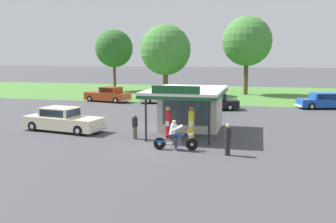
# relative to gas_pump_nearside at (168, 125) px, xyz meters

# --- Properties ---
(ground_plane) EXTENTS (300.00, 300.00, 0.00)m
(ground_plane) POSITION_rel_gas_pump_nearside_xyz_m (0.06, -1.58, -0.91)
(ground_plane) COLOR #424247
(grass_verge_strip) EXTENTS (120.00, 24.00, 0.01)m
(grass_verge_strip) POSITION_rel_gas_pump_nearside_xyz_m (0.06, 28.42, -0.90)
(grass_verge_strip) COLOR #477A33
(grass_verge_strip) RESTS_ON ground
(service_station_kiosk) EXTENTS (4.54, 6.67, 3.28)m
(service_station_kiosk) POSITION_rel_gas_pump_nearside_xyz_m (0.70, 3.28, 0.74)
(service_station_kiosk) COLOR beige
(service_station_kiosk) RESTS_ON ground
(gas_pump_nearside) EXTENTS (0.44, 0.44, 1.98)m
(gas_pump_nearside) POSITION_rel_gas_pump_nearside_xyz_m (0.00, 0.00, 0.00)
(gas_pump_nearside) COLOR slate
(gas_pump_nearside) RESTS_ON ground
(gas_pump_offside) EXTENTS (0.44, 0.44, 2.05)m
(gas_pump_offside) POSITION_rel_gas_pump_nearside_xyz_m (1.39, 0.00, 0.04)
(gas_pump_offside) COLOR slate
(gas_pump_offside) RESTS_ON ground
(motorcycle_with_rider) EXTENTS (2.33, 0.72, 1.58)m
(motorcycle_with_rider) POSITION_rel_gas_pump_nearside_xyz_m (0.93, -2.22, -0.25)
(motorcycle_with_rider) COLOR black
(motorcycle_with_rider) RESTS_ON ground
(featured_classic_sedan) EXTENTS (5.71, 2.72, 1.55)m
(featured_classic_sedan) POSITION_rel_gas_pump_nearside_xyz_m (-7.31, 0.84, -0.20)
(featured_classic_sedan) COLOR beige
(featured_classic_sedan) RESTS_ON ground
(parked_car_back_row_centre_left) EXTENTS (5.80, 3.24, 1.47)m
(parked_car_back_row_centre_left) POSITION_rel_gas_pump_nearside_xyz_m (11.29, 16.39, -0.22)
(parked_car_back_row_centre_left) COLOR #19479E
(parked_car_back_row_centre_left) RESTS_ON ground
(parked_car_back_row_centre_right) EXTENTS (5.42, 2.90, 1.61)m
(parked_car_back_row_centre_right) POSITION_rel_gas_pump_nearside_xyz_m (-10.73, 16.28, -0.18)
(parked_car_back_row_centre_right) COLOR #993819
(parked_car_back_row_centre_right) RESTS_ON ground
(parked_car_back_row_right) EXTENTS (5.71, 3.02, 1.56)m
(parked_car_back_row_right) POSITION_rel_gas_pump_nearside_xyz_m (-4.52, 16.72, -0.21)
(parked_car_back_row_right) COLOR beige
(parked_car_back_row_right) RESTS_ON ground
(parked_car_second_row_spare) EXTENTS (5.73, 3.02, 1.50)m
(parked_car_second_row_spare) POSITION_rel_gas_pump_nearside_xyz_m (0.74, 13.09, -0.23)
(parked_car_second_row_spare) COLOR black
(parked_car_second_row_spare) RESTS_ON ground
(bystander_admiring_sedan) EXTENTS (0.34, 0.34, 1.51)m
(bystander_admiring_sedan) POSITION_rel_gas_pump_nearside_xyz_m (0.03, 7.51, -0.10)
(bystander_admiring_sedan) COLOR #2D3351
(bystander_admiring_sedan) RESTS_ON ground
(bystander_leaning_by_kiosk) EXTENTS (0.34, 0.34, 1.60)m
(bystander_leaning_by_kiosk) POSITION_rel_gas_pump_nearside_xyz_m (3.71, -2.63, -0.07)
(bystander_leaning_by_kiosk) COLOR black
(bystander_leaning_by_kiosk) RESTS_ON ground
(bystander_standing_back_lot) EXTENTS (0.34, 0.34, 1.49)m
(bystander_standing_back_lot) POSITION_rel_gas_pump_nearside_xyz_m (-1.96, -0.26, -0.13)
(bystander_standing_back_lot) COLOR brown
(bystander_standing_back_lot) RESTS_ON ground
(tree_oak_right) EXTENTS (6.36, 6.36, 8.85)m
(tree_oak_right) POSITION_rel_gas_pump_nearside_xyz_m (-6.55, 24.92, 4.67)
(tree_oak_right) COLOR brown
(tree_oak_right) RESTS_ON ground
(tree_oak_centre) EXTENTS (5.26, 5.26, 8.59)m
(tree_oak_centre) POSITION_rel_gas_pump_nearside_xyz_m (-14.88, 28.40, 5.04)
(tree_oak_centre) COLOR brown
(tree_oak_centre) RESTS_ON ground
(tree_oak_far_right) EXTENTS (6.23, 6.23, 9.87)m
(tree_oak_far_right) POSITION_rel_gas_pump_nearside_xyz_m (3.49, 27.60, 5.75)
(tree_oak_far_right) COLOR brown
(tree_oak_far_right) RESTS_ON ground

